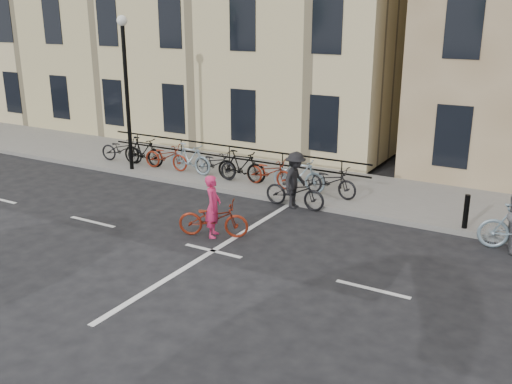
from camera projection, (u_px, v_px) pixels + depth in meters
The scene contains 8 objects.
ground at pixel (213, 251), 13.74m from camera, with size 120.00×120.00×0.00m, color black.
sidewalk at pixel (215, 170), 20.58m from camera, with size 46.00×4.00×0.15m, color slate.
building_west at pixel (208, 21), 27.24m from camera, with size 20.00×10.00×10.00m, color #CDB98B.
lamp_post at pixel (126, 74), 19.44m from camera, with size 0.36×0.36×5.28m.
bollard_east at pixel (466, 211), 14.68m from camera, with size 0.14×0.14×0.90m, color black.
parked_bikes at pixel (216, 163), 19.29m from camera, with size 10.40×1.23×1.05m.
cyclist_pink at pixel (213, 215), 14.51m from camera, with size 1.92×1.26×1.62m.
cyclist_dark at pixel (295, 186), 16.64m from camera, with size 1.89×1.09×1.68m.
Camera 1 is at (7.26, -10.45, 5.47)m, focal length 40.00 mm.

